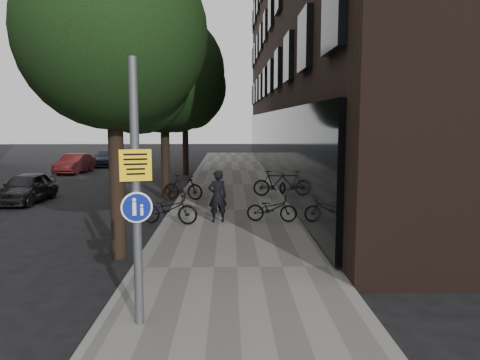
{
  "coord_description": "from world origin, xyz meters",
  "views": [
    {
      "loc": [
        0.09,
        -6.64,
        3.33
      ],
      "look_at": [
        0.33,
        3.76,
        2.0
      ],
      "focal_mm": 35.0,
      "sensor_mm": 36.0,
      "label": 1
    }
  ],
  "objects_px": {
    "signpost": "(136,193)",
    "parked_car_near": "(26,188)",
    "pedestrian": "(218,196)",
    "parked_bike_facade_near": "(272,209)"
  },
  "relations": [
    {
      "from": "signpost",
      "to": "parked_car_near",
      "type": "height_order",
      "value": "signpost"
    },
    {
      "from": "signpost",
      "to": "pedestrian",
      "type": "height_order",
      "value": "signpost"
    },
    {
      "from": "signpost",
      "to": "pedestrian",
      "type": "xyz_separation_m",
      "value": [
        1.05,
        7.48,
        -1.27
      ]
    },
    {
      "from": "parked_bike_facade_near",
      "to": "parked_car_near",
      "type": "bearing_deg",
      "value": 74.43
    },
    {
      "from": "parked_bike_facade_near",
      "to": "parked_car_near",
      "type": "relative_size",
      "value": 0.44
    },
    {
      "from": "pedestrian",
      "to": "parked_car_near",
      "type": "distance_m",
      "value": 9.03
    },
    {
      "from": "parked_bike_facade_near",
      "to": "parked_car_near",
      "type": "height_order",
      "value": "parked_car_near"
    },
    {
      "from": "pedestrian",
      "to": "parked_bike_facade_near",
      "type": "xyz_separation_m",
      "value": [
        1.73,
        0.02,
        -0.41
      ]
    },
    {
      "from": "pedestrian",
      "to": "parked_bike_facade_near",
      "type": "height_order",
      "value": "pedestrian"
    },
    {
      "from": "signpost",
      "to": "parked_car_near",
      "type": "relative_size",
      "value": 1.15
    }
  ]
}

